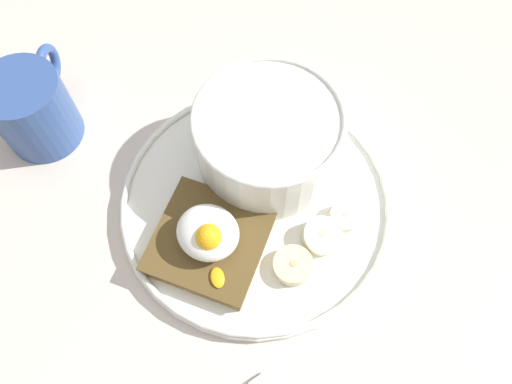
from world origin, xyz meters
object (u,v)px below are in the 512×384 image
oatmeal_bowl (268,139)px  coffee_mug (33,108)px  banana_slice_back (293,265)px  banana_slice_front (319,240)px  toast_slice (210,241)px  banana_slice_left (345,216)px  poached_egg (208,234)px

oatmeal_bowl → coffee_mug: oatmeal_bowl is taller
banana_slice_back → banana_slice_front: bearing=-103.2°
banana_slice_back → toast_slice: bearing=16.3°
banana_slice_back → coffee_mug: coffee_mug is taller
banana_slice_front → banana_slice_back: (0.78, 3.31, -0.13)cm
oatmeal_bowl → toast_slice: oatmeal_bowl is taller
banana_slice_front → coffee_mug: coffee_mug is taller
banana_slice_front → coffee_mug: 30.64cm
toast_slice → banana_slice_left: toast_slice is taller
oatmeal_bowl → banana_slice_back: oatmeal_bowl is taller
oatmeal_bowl → poached_egg: 10.80cm
banana_slice_front → banana_slice_left: bearing=-103.7°
toast_slice → banana_slice_back: bearing=-163.7°
banana_slice_front → coffee_mug: size_ratio=0.47×
poached_egg → banana_slice_back: bearing=-162.7°
oatmeal_bowl → coffee_mug: 23.37cm
banana_slice_left → banana_slice_front: bearing=76.3°
coffee_mug → banana_slice_back: bearing=-178.4°
banana_slice_left → banana_slice_back: bearing=76.5°
toast_slice → banana_slice_front: 9.94cm
oatmeal_bowl → banana_slice_left: oatmeal_bowl is taller
coffee_mug → banana_slice_front: bearing=-172.2°
poached_egg → oatmeal_bowl: bearing=-86.5°
banana_slice_left → poached_egg: bearing=45.0°
oatmeal_bowl → banana_slice_front: oatmeal_bowl is taller
toast_slice → oatmeal_bowl: bearing=-87.0°
toast_slice → banana_slice_front: (-8.27, -5.51, -0.12)cm
poached_egg → banana_slice_front: poached_egg is taller
poached_egg → banana_slice_front: 10.19cm
poached_egg → banana_slice_back: (-7.39, -2.30, -2.49)cm
toast_slice → coffee_mug: (21.99, -1.36, 2.17)cm
banana_slice_left → banana_slice_back: (1.60, 6.70, 0.06)cm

